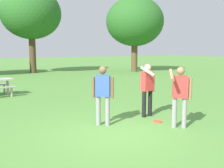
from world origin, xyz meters
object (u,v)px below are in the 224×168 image
object	(u,v)px
tree_broad_center	(31,14)
tree_far_right	(135,22)
frisbee	(158,121)
person_thrower	(180,93)
person_catcher	(103,92)
person_bystander	(148,86)

from	to	relation	value
tree_broad_center	tree_far_right	xyz separation A→B (m)	(8.53, -3.41, -0.52)
tree_far_right	frisbee	bearing A→B (deg)	-123.68
person_thrower	person_catcher	bearing A→B (deg)	141.98
person_thrower	tree_far_right	world-z (taller)	tree_far_right
person_bystander	frisbee	distance (m)	1.15
person_thrower	person_catcher	size ratio (longest dim) A/B	1.00
tree_far_right	tree_broad_center	bearing A→B (deg)	158.23
person_catcher	person_bystander	distance (m)	1.65
person_bystander	tree_broad_center	distance (m)	17.58
tree_far_right	person_thrower	bearing A→B (deg)	-122.07
person_bystander	frisbee	xyz separation A→B (m)	(-0.13, -0.64, -0.95)
person_catcher	person_bystander	size ratio (longest dim) A/B	1.00
person_catcher	tree_broad_center	xyz separation A→B (m)	(2.52, 17.17, 4.16)
person_thrower	frisbee	size ratio (longest dim) A/B	5.86
person_bystander	tree_broad_center	size ratio (longest dim) A/B	0.22
tree_far_right	person_catcher	bearing A→B (deg)	-128.75
person_catcher	frisbee	distance (m)	1.86
person_catcher	tree_far_right	world-z (taller)	tree_far_right
person_catcher	tree_far_right	distance (m)	18.02
person_catcher	person_thrower	bearing A→B (deg)	-38.02
tree_broad_center	frisbee	bearing A→B (deg)	-93.24
person_thrower	frisbee	distance (m)	1.20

